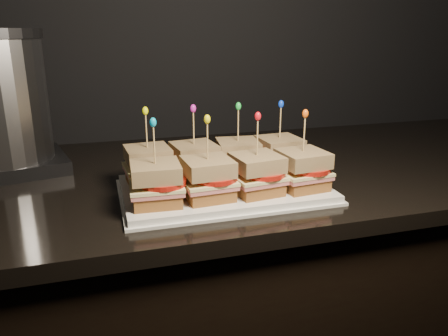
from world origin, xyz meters
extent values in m
cube|color=black|center=(-0.35, 1.65, 0.43)|extent=(2.51, 0.69, 0.86)
cube|color=black|center=(-0.35, 1.65, 0.88)|extent=(2.55, 0.73, 0.03)
cube|color=white|center=(-0.61, 1.48, 0.90)|extent=(0.41, 0.25, 0.02)
cube|color=white|center=(-0.61, 1.48, 0.90)|extent=(0.42, 0.26, 0.01)
cube|color=brown|center=(-0.76, 1.54, 0.92)|extent=(0.09, 0.09, 0.02)
cube|color=#C45858|center=(-0.76, 1.54, 0.94)|extent=(0.10, 0.10, 0.01)
cube|color=#F7EA9D|center=(-0.76, 1.54, 0.95)|extent=(0.10, 0.10, 0.01)
cylinder|color=#B11A10|center=(-0.74, 1.53, 0.96)|extent=(0.09, 0.09, 0.01)
cube|color=#51290C|center=(-0.76, 1.54, 0.97)|extent=(0.09, 0.09, 0.03)
cylinder|color=tan|center=(-0.76, 1.54, 1.02)|extent=(0.00, 0.00, 0.09)
ellipsoid|color=#F2F705|center=(-0.76, 1.54, 1.06)|extent=(0.01, 0.01, 0.02)
cube|color=brown|center=(-0.66, 1.54, 0.92)|extent=(0.10, 0.10, 0.02)
cube|color=#C45858|center=(-0.66, 1.54, 0.94)|extent=(0.10, 0.10, 0.01)
cube|color=#F7EA9D|center=(-0.66, 1.54, 0.95)|extent=(0.11, 0.10, 0.01)
cylinder|color=#B11A10|center=(-0.65, 1.53, 0.96)|extent=(0.09, 0.09, 0.01)
cube|color=#51290C|center=(-0.66, 1.54, 0.97)|extent=(0.10, 0.10, 0.03)
cylinder|color=tan|center=(-0.66, 1.54, 1.02)|extent=(0.00, 0.00, 0.09)
ellipsoid|color=#C01EA3|center=(-0.66, 1.54, 1.06)|extent=(0.01, 0.01, 0.02)
cube|color=brown|center=(-0.56, 1.54, 0.92)|extent=(0.09, 0.09, 0.02)
cube|color=#C45858|center=(-0.56, 1.54, 0.94)|extent=(0.10, 0.10, 0.01)
cube|color=#F7EA9D|center=(-0.56, 1.54, 0.95)|extent=(0.11, 0.10, 0.01)
cylinder|color=#B11A10|center=(-0.55, 1.53, 0.96)|extent=(0.09, 0.09, 0.01)
cube|color=#51290C|center=(-0.56, 1.54, 0.97)|extent=(0.10, 0.10, 0.03)
cylinder|color=tan|center=(-0.56, 1.54, 1.02)|extent=(0.00, 0.00, 0.09)
ellipsoid|color=green|center=(-0.56, 1.54, 1.06)|extent=(0.01, 0.01, 0.02)
cube|color=brown|center=(-0.46, 1.54, 0.92)|extent=(0.09, 0.09, 0.02)
cube|color=#C45858|center=(-0.46, 1.54, 0.94)|extent=(0.10, 0.10, 0.01)
cube|color=#F7EA9D|center=(-0.46, 1.54, 0.95)|extent=(0.10, 0.10, 0.01)
cylinder|color=#B11A10|center=(-0.45, 1.53, 0.96)|extent=(0.09, 0.09, 0.01)
cube|color=#51290C|center=(-0.46, 1.54, 0.97)|extent=(0.09, 0.09, 0.03)
cylinder|color=tan|center=(-0.46, 1.54, 1.02)|extent=(0.00, 0.00, 0.09)
ellipsoid|color=#0E39D3|center=(-0.46, 1.54, 1.06)|extent=(0.01, 0.01, 0.02)
cube|color=brown|center=(-0.76, 1.42, 0.92)|extent=(0.09, 0.09, 0.02)
cube|color=#C45858|center=(-0.76, 1.42, 0.94)|extent=(0.10, 0.09, 0.01)
cube|color=#F7EA9D|center=(-0.76, 1.42, 0.95)|extent=(0.10, 0.10, 0.01)
cylinder|color=#B11A10|center=(-0.74, 1.42, 0.96)|extent=(0.09, 0.09, 0.01)
cube|color=#51290C|center=(-0.76, 1.42, 0.97)|extent=(0.09, 0.09, 0.03)
cylinder|color=tan|center=(-0.76, 1.42, 1.02)|extent=(0.00, 0.00, 0.09)
ellipsoid|color=#0890B5|center=(-0.76, 1.42, 1.06)|extent=(0.01, 0.01, 0.02)
cube|color=brown|center=(-0.66, 1.42, 0.92)|extent=(0.09, 0.09, 0.02)
cube|color=#C45858|center=(-0.66, 1.42, 0.94)|extent=(0.10, 0.10, 0.01)
cube|color=#F7EA9D|center=(-0.66, 1.42, 0.95)|extent=(0.10, 0.10, 0.01)
cylinder|color=#B11A10|center=(-0.65, 1.42, 0.96)|extent=(0.09, 0.09, 0.01)
cube|color=#51290C|center=(-0.66, 1.42, 0.97)|extent=(0.09, 0.09, 0.03)
cylinder|color=tan|center=(-0.66, 1.42, 1.02)|extent=(0.00, 0.00, 0.09)
ellipsoid|color=yellow|center=(-0.66, 1.42, 1.06)|extent=(0.01, 0.01, 0.02)
cube|color=brown|center=(-0.56, 1.42, 0.92)|extent=(0.10, 0.10, 0.02)
cube|color=#C45858|center=(-0.56, 1.42, 0.94)|extent=(0.10, 0.10, 0.01)
cube|color=#F7EA9D|center=(-0.56, 1.42, 0.95)|extent=(0.11, 0.10, 0.01)
cylinder|color=#B11A10|center=(-0.55, 1.42, 0.96)|extent=(0.09, 0.09, 0.01)
cube|color=#51290C|center=(-0.56, 1.42, 0.97)|extent=(0.10, 0.10, 0.03)
cylinder|color=tan|center=(-0.56, 1.42, 1.02)|extent=(0.00, 0.00, 0.09)
ellipsoid|color=red|center=(-0.56, 1.42, 1.06)|extent=(0.01, 0.01, 0.02)
cube|color=brown|center=(-0.46, 1.42, 0.92)|extent=(0.09, 0.09, 0.02)
cube|color=#C45858|center=(-0.46, 1.42, 0.94)|extent=(0.10, 0.10, 0.01)
cube|color=#F7EA9D|center=(-0.46, 1.42, 0.95)|extent=(0.10, 0.10, 0.01)
cylinder|color=#B11A10|center=(-0.45, 1.42, 0.96)|extent=(0.09, 0.09, 0.01)
cube|color=#51290C|center=(-0.46, 1.42, 0.97)|extent=(0.10, 0.10, 0.03)
cylinder|color=tan|center=(-0.46, 1.42, 1.02)|extent=(0.00, 0.00, 0.09)
ellipsoid|color=#F15B11|center=(-0.46, 1.42, 1.06)|extent=(0.01, 0.01, 0.02)
cube|color=#262628|center=(-1.06, 1.77, 0.91)|extent=(0.29, 0.26, 0.03)
camera|label=1|loc=(-0.85, 0.67, 1.22)|focal=35.00mm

